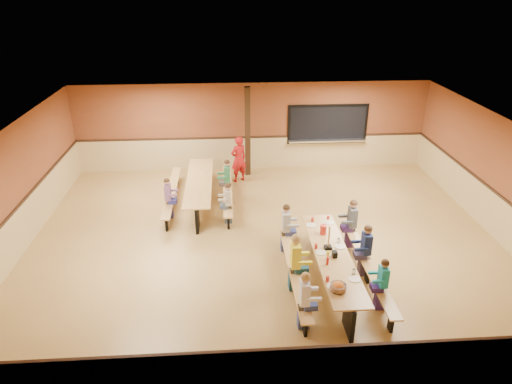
{
  "coord_description": "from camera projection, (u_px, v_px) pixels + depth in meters",
  "views": [
    {
      "loc": [
        -0.9,
        -10.06,
        6.15
      ],
      "look_at": [
        -0.19,
        0.49,
        1.15
      ],
      "focal_mm": 32.0,
      "sensor_mm": 36.0,
      "label": 1
    }
  ],
  "objects": [
    {
      "name": "room_envelope",
      "position": [
        265.0,
        217.0,
        11.46
      ],
      "size": [
        12.04,
        10.04,
        3.02
      ],
      "color": "brown",
      "rests_on": "ground"
    },
    {
      "name": "standing_woman",
      "position": [
        239.0,
        159.0,
        14.86
      ],
      "size": [
        0.67,
        0.59,
        1.54
      ],
      "primitive_type": "imported",
      "rotation": [
        0.0,
        0.0,
        3.64
      ],
      "color": "#AD1315",
      "rests_on": "ground"
    },
    {
      "name": "cafeteria_table_second",
      "position": [
        200.0,
        187.0,
        13.45
      ],
      "size": [
        1.91,
        3.7,
        0.74
      ],
      "color": "#B78748",
      "rests_on": "ground"
    },
    {
      "name": "seated_child_purple_sec",
      "position": [
        168.0,
        198.0,
        12.64
      ],
      "size": [
        0.35,
        0.29,
        1.17
      ],
      "primitive_type": null,
      "color": "#7A4E79",
      "rests_on": "ground"
    },
    {
      "name": "cafeteria_table_main",
      "position": [
        332.0,
        263.0,
        9.89
      ],
      "size": [
        1.91,
        3.7,
        0.74
      ],
      "color": "#B78748",
      "rests_on": "ground"
    },
    {
      "name": "seated_child_teal_right",
      "position": [
        382.0,
        284.0,
        9.13
      ],
      "size": [
        0.34,
        0.28,
        1.15
      ],
      "primitive_type": null,
      "color": "teal",
      "rests_on": "ground"
    },
    {
      "name": "place_settings",
      "position": [
        333.0,
        253.0,
        9.78
      ],
      "size": [
        0.65,
        3.3,
        0.11
      ],
      "primitive_type": null,
      "color": "beige",
      "rests_on": "cafeteria_table_main"
    },
    {
      "name": "seated_child_navy_right",
      "position": [
        366.0,
        250.0,
        10.17
      ],
      "size": [
        0.38,
        0.31,
        1.24
      ],
      "primitive_type": null,
      "color": "navy",
      "rests_on": "ground"
    },
    {
      "name": "structural_post",
      "position": [
        248.0,
        132.0,
        15.07
      ],
      "size": [
        0.18,
        0.18,
        3.0
      ],
      "primitive_type": "cube",
      "color": "black",
      "rests_on": "ground"
    },
    {
      "name": "seated_adult_yellow",
      "position": [
        295.0,
        262.0,
        9.67
      ],
      "size": [
        0.42,
        0.35,
        1.32
      ],
      "primitive_type": null,
      "color": "#FFF72F",
      "rests_on": "ground"
    },
    {
      "name": "napkin_dispenser",
      "position": [
        335.0,
        254.0,
        9.71
      ],
      "size": [
        0.1,
        0.14,
        0.13
      ],
      "primitive_type": "cube",
      "color": "black",
      "rests_on": "cafeteria_table_main"
    },
    {
      "name": "kitchen_pass_through",
      "position": [
        328.0,
        126.0,
        15.75
      ],
      "size": [
        2.78,
        0.28,
        1.38
      ],
      "color": "black",
      "rests_on": "ground"
    },
    {
      "name": "ground",
      "position": [
        264.0,
        240.0,
        11.76
      ],
      "size": [
        12.0,
        12.0,
        0.0
      ],
      "primitive_type": "plane",
      "color": "olive",
      "rests_on": "ground"
    },
    {
      "name": "seated_child_white_left",
      "position": [
        304.0,
        301.0,
        8.61
      ],
      "size": [
        0.37,
        0.31,
        1.22
      ],
      "primitive_type": null,
      "color": "white",
      "rests_on": "ground"
    },
    {
      "name": "seated_child_char_right",
      "position": [
        352.0,
        224.0,
        11.26
      ],
      "size": [
        0.39,
        0.32,
        1.26
      ],
      "primitive_type": null,
      "color": "#464C4F",
      "rests_on": "ground"
    },
    {
      "name": "seated_child_green_sec",
      "position": [
        227.0,
        180.0,
        13.73
      ],
      "size": [
        0.38,
        0.31,
        1.24
      ],
      "primitive_type": null,
      "color": "#2F7549",
      "rests_on": "ground"
    },
    {
      "name": "punch_pitcher",
      "position": [
        323.0,
        230.0,
        10.55
      ],
      "size": [
        0.16,
        0.16,
        0.22
      ],
      "primitive_type": "cylinder",
      "color": "red",
      "rests_on": "cafeteria_table_main"
    },
    {
      "name": "seated_child_tan_sec",
      "position": [
        228.0,
        204.0,
        12.38
      ],
      "size": [
        0.34,
        0.28,
        1.14
      ],
      "primitive_type": null,
      "color": "#A89D87",
      "rests_on": "ground"
    },
    {
      "name": "condiment_mustard",
      "position": [
        328.0,
        255.0,
        9.65
      ],
      "size": [
        0.06,
        0.06,
        0.17
      ],
      "primitive_type": "cylinder",
      "color": "yellow",
      "rests_on": "cafeteria_table_main"
    },
    {
      "name": "chip_bowl",
      "position": [
        338.0,
        287.0,
        8.66
      ],
      "size": [
        0.32,
        0.32,
        0.15
      ],
      "primitive_type": null,
      "color": "orange",
      "rests_on": "cafeteria_table_main"
    },
    {
      "name": "seated_child_grey_left",
      "position": [
        286.0,
        228.0,
        11.09
      ],
      "size": [
        0.38,
        0.31,
        1.23
      ],
      "primitive_type": null,
      "color": "#AFAFAF",
      "rests_on": "ground"
    },
    {
      "name": "condiment_ketchup",
      "position": [
        328.0,
        261.0,
        9.43
      ],
      "size": [
        0.06,
        0.06,
        0.17
      ],
      "primitive_type": "cylinder",
      "color": "#B2140F",
      "rests_on": "cafeteria_table_main"
    },
    {
      "name": "table_paddle",
      "position": [
        328.0,
        243.0,
        9.97
      ],
      "size": [
        0.16,
        0.16,
        0.56
      ],
      "color": "black",
      "rests_on": "cafeteria_table_main"
    }
  ]
}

